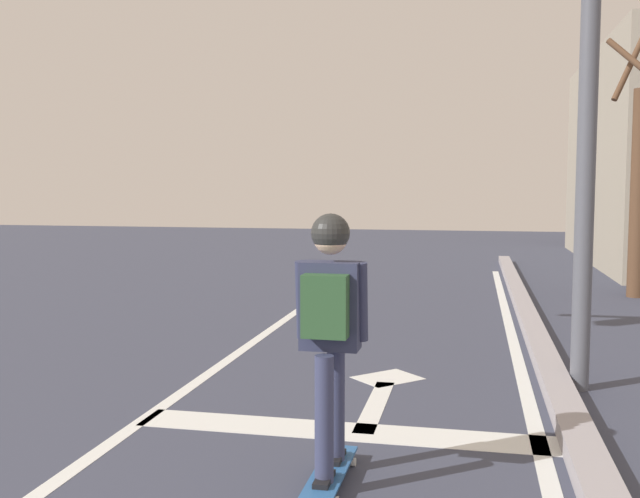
% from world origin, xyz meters
% --- Properties ---
extents(lane_line_center, '(0.12, 20.00, 0.01)m').
position_xyz_m(lane_line_center, '(0.32, 6.00, 0.00)').
color(lane_line_center, silver).
rests_on(lane_line_center, ground).
extents(lane_line_curbside, '(0.12, 20.00, 0.01)m').
position_xyz_m(lane_line_curbside, '(3.23, 6.00, 0.00)').
color(lane_line_curbside, silver).
rests_on(lane_line_curbside, ground).
extents(stop_bar, '(3.05, 0.40, 0.01)m').
position_xyz_m(stop_bar, '(1.85, 5.63, 0.00)').
color(stop_bar, silver).
rests_on(stop_bar, ground).
extents(lane_arrow_stem, '(0.16, 1.40, 0.01)m').
position_xyz_m(lane_arrow_stem, '(2.00, 6.30, 0.00)').
color(lane_arrow_stem, silver).
rests_on(lane_arrow_stem, ground).
extents(lane_arrow_head, '(0.71, 0.71, 0.01)m').
position_xyz_m(lane_arrow_head, '(2.00, 7.15, 0.00)').
color(lane_arrow_head, silver).
rests_on(lane_arrow_head, ground).
extents(curb_strip, '(0.24, 24.00, 0.14)m').
position_xyz_m(curb_strip, '(3.48, 6.00, 0.07)').
color(curb_strip, '#99949A').
rests_on(curb_strip, ground).
extents(skateboard, '(0.22, 0.86, 0.08)m').
position_xyz_m(skateboard, '(1.94, 4.71, 0.07)').
color(skateboard, '#295A98').
rests_on(skateboard, ground).
extents(skater, '(0.43, 0.59, 1.54)m').
position_xyz_m(skater, '(1.94, 4.69, 1.04)').
color(skater, '#383E60').
rests_on(skater, skateboard).
extents(roadside_tree, '(1.05, 1.03, 4.19)m').
position_xyz_m(roadside_tree, '(5.32, 12.89, 1.87)').
color(roadside_tree, brown).
rests_on(roadside_tree, ground).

